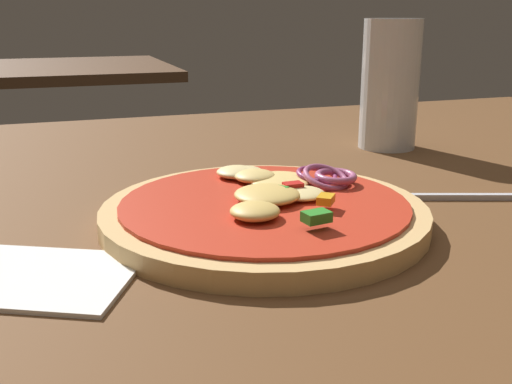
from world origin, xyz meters
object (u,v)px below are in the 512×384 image
(pizza, at_px, (266,211))
(beer_glass, at_px, (389,93))
(fork, at_px, (433,198))
(napkin, at_px, (15,276))

(pizza, relative_size, beer_glass, 1.67)
(pizza, distance_m, fork, 0.15)
(fork, bearing_deg, beer_glass, 70.16)
(pizza, height_order, beer_glass, beer_glass)
(beer_glass, bearing_deg, fork, -109.84)
(fork, xyz_separation_m, beer_glass, (0.07, 0.20, 0.06))
(pizza, bearing_deg, napkin, -166.41)
(pizza, height_order, fork, pizza)
(pizza, distance_m, beer_glass, 0.31)
(fork, distance_m, beer_glass, 0.22)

